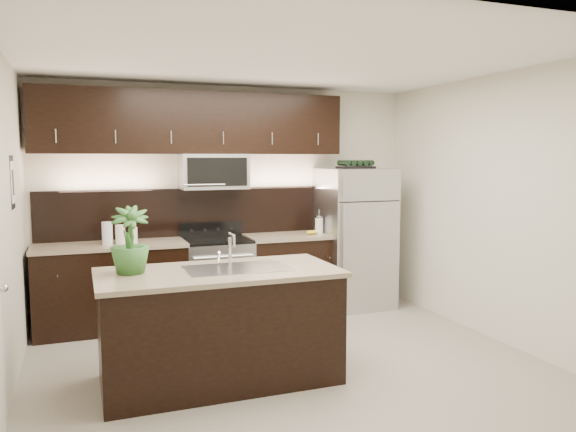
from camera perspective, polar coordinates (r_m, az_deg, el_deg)
The scene contains 12 objects.
ground at distance 5.21m, azimuth 0.07°, elevation -14.96°, with size 4.50×4.50×0.00m, color gray.
room_walls at distance 4.80m, azimuth -1.02°, elevation 3.98°, with size 4.52×4.02×2.71m.
counter_run at distance 6.52m, azimuth -8.98°, elevation -6.42°, with size 3.51×0.65×0.94m.
upper_fixtures at distance 6.53m, azimuth -9.25°, elevation 8.33°, with size 3.49×0.40×1.66m.
island at distance 4.78m, azimuth -6.97°, elevation -10.98°, with size 1.96×0.96×0.94m.
sink_faucet at distance 4.71m, azimuth -5.29°, elevation -5.15°, with size 0.84×0.50×0.28m.
refrigerator at distance 7.04m, azimuth 6.79°, elevation -2.23°, with size 0.83×0.75×1.72m, color #B2B2B7.
wine_rack at distance 6.96m, azimuth 6.88°, elevation 5.20°, with size 0.43×0.26×0.10m.
plant at distance 4.63m, azimuth -15.78°, elevation -2.37°, with size 0.30×0.30×0.54m, color #2E6227.
canisters at distance 6.26m, azimuth -16.97°, elevation -1.76°, with size 0.37×0.11×0.24m.
french_press at distance 6.81m, azimuth 3.16°, elevation -0.90°, with size 0.10×0.10×0.29m.
bananas at distance 6.74m, azimuth 2.08°, elevation -1.68°, with size 0.15×0.12×0.05m, color gold.
Camera 1 is at (-1.71, -4.56, 1.86)m, focal length 35.00 mm.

